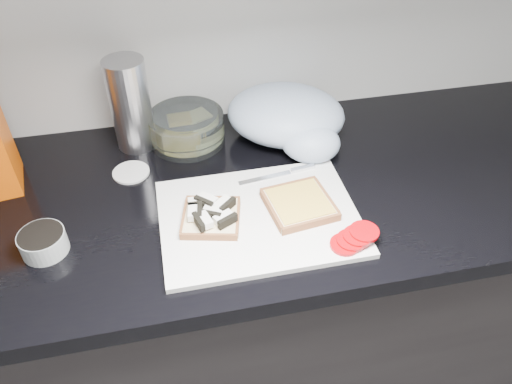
# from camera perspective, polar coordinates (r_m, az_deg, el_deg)

# --- Properties ---
(base_cabinet) EXTENTS (3.50, 0.60, 0.86)m
(base_cabinet) POSITION_cam_1_polar(r_m,az_deg,el_deg) (1.44, -6.36, -14.38)
(base_cabinet) COLOR black
(base_cabinet) RESTS_ON ground
(countertop) EXTENTS (3.50, 0.64, 0.04)m
(countertop) POSITION_cam_1_polar(r_m,az_deg,el_deg) (1.11, -8.06, -1.00)
(countertop) COLOR black
(countertop) RESTS_ON base_cabinet
(cutting_board) EXTENTS (0.40, 0.30, 0.01)m
(cutting_board) POSITION_cam_1_polar(r_m,az_deg,el_deg) (1.02, 0.35, -2.95)
(cutting_board) COLOR white
(cutting_board) RESTS_ON countertop
(bread_left) EXTENTS (0.14, 0.14, 0.04)m
(bread_left) POSITION_cam_1_polar(r_m,az_deg,el_deg) (1.00, -5.22, -2.70)
(bread_left) COLOR beige
(bread_left) RESTS_ON cutting_board
(bread_right) EXTENTS (0.15, 0.15, 0.02)m
(bread_right) POSITION_cam_1_polar(r_m,az_deg,el_deg) (1.03, 4.97, -1.41)
(bread_right) COLOR beige
(bread_right) RESTS_ON cutting_board
(tomato_slices) EXTENTS (0.11, 0.08, 0.02)m
(tomato_slices) POSITION_cam_1_polar(r_m,az_deg,el_deg) (0.97, 11.19, -5.19)
(tomato_slices) COLOR #AD040A
(tomato_slices) RESTS_ON cutting_board
(knife) EXTENTS (0.18, 0.04, 0.01)m
(knife) POSITION_cam_1_polar(r_m,az_deg,el_deg) (1.12, 3.55, 2.26)
(knife) COLOR silver
(knife) RESTS_ON cutting_board
(seed_tub) EXTENTS (0.09, 0.09, 0.04)m
(seed_tub) POSITION_cam_1_polar(r_m,az_deg,el_deg) (1.03, -23.18, -5.22)
(seed_tub) COLOR #989D9D
(seed_tub) RESTS_ON countertop
(tub_lid) EXTENTS (0.09, 0.09, 0.01)m
(tub_lid) POSITION_cam_1_polar(r_m,az_deg,el_deg) (1.17, -14.09, 2.19)
(tub_lid) COLOR silver
(tub_lid) RESTS_ON countertop
(glass_bowl) EXTENTS (0.18, 0.18, 0.08)m
(glass_bowl) POSITION_cam_1_polar(r_m,az_deg,el_deg) (1.23, -7.91, 7.21)
(glass_bowl) COLOR silver
(glass_bowl) RESTS_ON countertop
(steel_canister) EXTENTS (0.09, 0.09, 0.22)m
(steel_canister) POSITION_cam_1_polar(r_m,az_deg,el_deg) (1.20, -14.15, 9.64)
(steel_canister) COLOR #A8A8AC
(steel_canister) RESTS_ON countertop
(grocery_bag) EXTENTS (0.35, 0.34, 0.13)m
(grocery_bag) POSITION_cam_1_polar(r_m,az_deg,el_deg) (1.21, 3.81, 8.41)
(grocery_bag) COLOR silver
(grocery_bag) RESTS_ON countertop
(whole_tomatoes) EXTENTS (0.05, 0.05, 0.05)m
(whole_tomatoes) POSITION_cam_1_polar(r_m,az_deg,el_deg) (1.17, 7.30, 4.57)
(whole_tomatoes) COLOR #AD040A
(whole_tomatoes) RESTS_ON countertop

